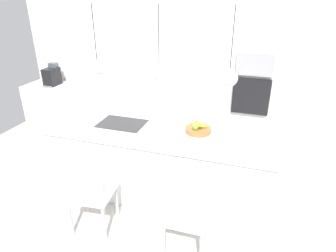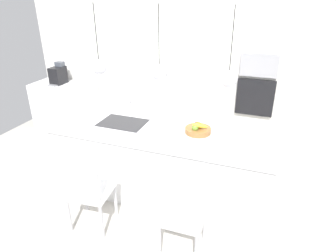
{
  "view_description": "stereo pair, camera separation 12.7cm",
  "coord_description": "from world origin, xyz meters",
  "px_view_note": "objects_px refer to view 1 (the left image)",
  "views": [
    {
      "loc": [
        1.04,
        -2.95,
        2.37
      ],
      "look_at": [
        0.1,
        0.0,
        0.94
      ],
      "focal_mm": 31.56,
      "sensor_mm": 36.0,
      "label": 1
    },
    {
      "loc": [
        1.16,
        -2.91,
        2.37
      ],
      "look_at": [
        0.1,
        0.0,
        0.94
      ],
      "focal_mm": 31.56,
      "sensor_mm": 36.0,
      "label": 2
    }
  ],
  "objects_px": {
    "coffee_machine": "(52,76)",
    "chair_middle": "(186,213)",
    "oven": "(251,96)",
    "fruit_bowl": "(198,129)",
    "microwave": "(255,64)",
    "chair_near": "(89,191)"
  },
  "relations": [
    {
      "from": "oven",
      "to": "chair_near",
      "type": "height_order",
      "value": "oven"
    },
    {
      "from": "chair_middle",
      "to": "oven",
      "type": "bearing_deg",
      "value": 80.7
    },
    {
      "from": "microwave",
      "to": "chair_middle",
      "type": "xyz_separation_m",
      "value": [
        -0.4,
        -2.43,
        -0.89
      ]
    },
    {
      "from": "fruit_bowl",
      "to": "microwave",
      "type": "xyz_separation_m",
      "value": [
        0.5,
        1.54,
        0.44
      ]
    },
    {
      "from": "oven",
      "to": "chair_middle",
      "type": "bearing_deg",
      "value": -99.3
    },
    {
      "from": "microwave",
      "to": "oven",
      "type": "xyz_separation_m",
      "value": [
        0.0,
        0.0,
        -0.5
      ]
    },
    {
      "from": "fruit_bowl",
      "to": "chair_middle",
      "type": "distance_m",
      "value": 1.01
    },
    {
      "from": "coffee_machine",
      "to": "oven",
      "type": "height_order",
      "value": "coffee_machine"
    },
    {
      "from": "fruit_bowl",
      "to": "chair_middle",
      "type": "height_order",
      "value": "fruit_bowl"
    },
    {
      "from": "coffee_machine",
      "to": "oven",
      "type": "xyz_separation_m",
      "value": [
        3.41,
        0.3,
        -0.12
      ]
    },
    {
      "from": "coffee_machine",
      "to": "microwave",
      "type": "height_order",
      "value": "microwave"
    },
    {
      "from": "coffee_machine",
      "to": "oven",
      "type": "distance_m",
      "value": 3.42
    },
    {
      "from": "microwave",
      "to": "chair_near",
      "type": "distance_m",
      "value": 2.95
    },
    {
      "from": "coffee_machine",
      "to": "fruit_bowl",
      "type": "bearing_deg",
      "value": -23.09
    },
    {
      "from": "coffee_machine",
      "to": "chair_middle",
      "type": "distance_m",
      "value": 3.72
    },
    {
      "from": "fruit_bowl",
      "to": "oven",
      "type": "relative_size",
      "value": 0.53
    },
    {
      "from": "microwave",
      "to": "oven",
      "type": "height_order",
      "value": "microwave"
    },
    {
      "from": "microwave",
      "to": "coffee_machine",
      "type": "bearing_deg",
      "value": -175.01
    },
    {
      "from": "microwave",
      "to": "fruit_bowl",
      "type": "bearing_deg",
      "value": -108.06
    },
    {
      "from": "coffee_machine",
      "to": "microwave",
      "type": "xyz_separation_m",
      "value": [
        3.41,
        0.3,
        0.38
      ]
    },
    {
      "from": "fruit_bowl",
      "to": "oven",
      "type": "xyz_separation_m",
      "value": [
        0.5,
        1.54,
        -0.06
      ]
    },
    {
      "from": "microwave",
      "to": "oven",
      "type": "distance_m",
      "value": 0.5
    }
  ]
}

